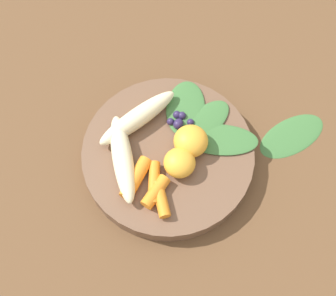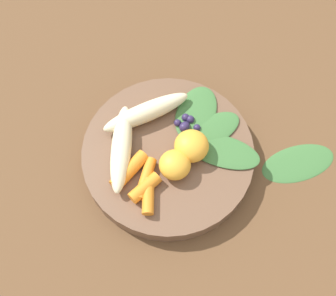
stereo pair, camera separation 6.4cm
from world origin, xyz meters
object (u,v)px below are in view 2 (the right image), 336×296
bowl (168,155)px  kale_leaf_stray (298,163)px  orange_segment_near (191,146)px  banana_peeled_left (121,148)px  banana_peeled_right (146,112)px

bowl → kale_leaf_stray: bowl is taller
orange_segment_near → kale_leaf_stray: bearing=-147.9°
bowl → banana_peeled_left: banana_peeled_left is taller
banana_peeled_right → orange_segment_near: 0.09m
banana_peeled_left → banana_peeled_right: 0.07m
bowl → kale_leaf_stray: bearing=-147.8°
banana_peeled_left → orange_segment_near: bearing=93.5°
bowl → banana_peeled_right: bearing=-26.1°
banana_peeled_left → orange_segment_near: size_ratio=2.76×
bowl → kale_leaf_stray: 0.20m
bowl → orange_segment_near: orange_segment_near is taller
banana_peeled_right → kale_leaf_stray: size_ratio=1.18×
kale_leaf_stray → bowl: bearing=160.3°
bowl → banana_peeled_right: size_ratio=1.85×
orange_segment_near → banana_peeled_left: bearing=35.1°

